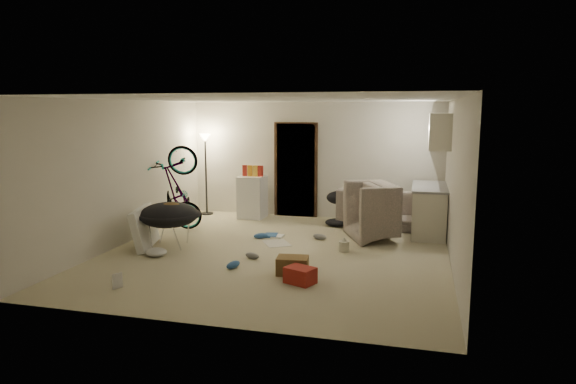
% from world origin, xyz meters
% --- Properties ---
extents(floor, '(5.50, 6.00, 0.02)m').
position_xyz_m(floor, '(0.00, 0.00, -0.01)').
color(floor, '#BCB390').
rests_on(floor, ground).
extents(ceiling, '(5.50, 6.00, 0.02)m').
position_xyz_m(ceiling, '(0.00, 0.00, 2.51)').
color(ceiling, white).
rests_on(ceiling, wall_back).
extents(wall_back, '(5.50, 0.02, 2.50)m').
position_xyz_m(wall_back, '(0.00, 3.01, 1.25)').
color(wall_back, beige).
rests_on(wall_back, floor).
extents(wall_front, '(5.50, 0.02, 2.50)m').
position_xyz_m(wall_front, '(0.00, -3.01, 1.25)').
color(wall_front, beige).
rests_on(wall_front, floor).
extents(wall_left, '(0.02, 6.00, 2.50)m').
position_xyz_m(wall_left, '(-2.76, 0.00, 1.25)').
color(wall_left, beige).
rests_on(wall_left, floor).
extents(wall_right, '(0.02, 6.00, 2.50)m').
position_xyz_m(wall_right, '(2.76, 0.00, 1.25)').
color(wall_right, beige).
rests_on(wall_right, floor).
extents(doorway, '(0.85, 0.10, 2.04)m').
position_xyz_m(doorway, '(-0.40, 2.97, 1.02)').
color(doorway, black).
rests_on(doorway, floor).
extents(door_trim, '(0.97, 0.04, 2.10)m').
position_xyz_m(door_trim, '(-0.40, 2.94, 1.02)').
color(door_trim, '#372113').
rests_on(door_trim, floor).
extents(floor_lamp, '(0.28, 0.28, 1.81)m').
position_xyz_m(floor_lamp, '(-2.40, 2.65, 1.31)').
color(floor_lamp, black).
rests_on(floor_lamp, floor).
extents(kitchen_counter, '(0.60, 1.50, 0.88)m').
position_xyz_m(kitchen_counter, '(2.43, 2.00, 0.44)').
color(kitchen_counter, beige).
rests_on(kitchen_counter, floor).
extents(counter_top, '(0.64, 1.54, 0.04)m').
position_xyz_m(counter_top, '(2.43, 2.00, 0.90)').
color(counter_top, gray).
rests_on(counter_top, kitchen_counter).
extents(kitchen_uppers, '(0.38, 1.40, 0.65)m').
position_xyz_m(kitchen_uppers, '(2.56, 2.00, 1.95)').
color(kitchen_uppers, beige).
rests_on(kitchen_uppers, wall_right).
extents(sofa, '(1.95, 0.82, 0.56)m').
position_xyz_m(sofa, '(1.61, 2.45, 0.28)').
color(sofa, '#373F38').
rests_on(sofa, floor).
extents(armchair, '(1.39, 1.47, 0.75)m').
position_xyz_m(armchair, '(1.76, 1.50, 0.38)').
color(armchair, '#373F38').
rests_on(armchair, floor).
extents(bicycle, '(1.80, 1.01, 0.98)m').
position_xyz_m(bicycle, '(-2.30, 1.04, 0.45)').
color(bicycle, black).
rests_on(bicycle, floor).
extents(book_asset, '(0.25, 0.23, 0.02)m').
position_xyz_m(book_asset, '(-1.60, -2.27, 0.01)').
color(book_asset, maroon).
rests_on(book_asset, floor).
extents(mini_fridge, '(0.56, 0.56, 0.91)m').
position_xyz_m(mini_fridge, '(-1.28, 2.55, 0.46)').
color(mini_fridge, white).
rests_on(mini_fridge, floor).
extents(snack_box_0, '(0.12, 0.10, 0.30)m').
position_xyz_m(snack_box_0, '(-1.45, 2.55, 1.00)').
color(snack_box_0, maroon).
rests_on(snack_box_0, mini_fridge).
extents(snack_box_1, '(0.11, 0.08, 0.30)m').
position_xyz_m(snack_box_1, '(-1.33, 2.55, 1.00)').
color(snack_box_1, orange).
rests_on(snack_box_1, mini_fridge).
extents(snack_box_2, '(0.11, 0.08, 0.30)m').
position_xyz_m(snack_box_2, '(-1.21, 2.55, 1.00)').
color(snack_box_2, gold).
rests_on(snack_box_2, mini_fridge).
extents(snack_box_3, '(0.11, 0.09, 0.30)m').
position_xyz_m(snack_box_3, '(-1.09, 2.55, 1.00)').
color(snack_box_3, maroon).
rests_on(snack_box_3, mini_fridge).
extents(saucer_chair, '(1.08, 1.08, 0.77)m').
position_xyz_m(saucer_chair, '(-1.89, -0.10, 0.46)').
color(saucer_chair, silver).
rests_on(saucer_chair, floor).
extents(hoodie, '(0.60, 0.57, 0.22)m').
position_xyz_m(hoodie, '(-1.84, -0.13, 0.67)').
color(hoodie, '#4B3419').
rests_on(hoodie, saucer_chair).
extents(sofa_drape, '(0.58, 0.48, 0.28)m').
position_xyz_m(sofa_drape, '(0.66, 2.45, 0.54)').
color(sofa_drape, black).
rests_on(sofa_drape, sofa).
extents(tv_box, '(0.51, 1.06, 0.69)m').
position_xyz_m(tv_box, '(-2.30, -0.22, 0.34)').
color(tv_box, silver).
rests_on(tv_box, floor).
extents(drink_case_a, '(0.48, 0.36, 0.25)m').
position_xyz_m(drink_case_a, '(0.52, -1.03, 0.13)').
color(drink_case_a, brown).
rests_on(drink_case_a, floor).
extents(drink_case_b, '(0.46, 0.41, 0.22)m').
position_xyz_m(drink_case_b, '(0.72, -1.39, 0.11)').
color(drink_case_b, maroon).
rests_on(drink_case_b, floor).
extents(juicer, '(0.17, 0.17, 0.25)m').
position_xyz_m(juicer, '(1.06, 0.34, 0.10)').
color(juicer, beige).
rests_on(juicer, floor).
extents(newspaper, '(0.63, 0.67, 0.01)m').
position_xyz_m(newspaper, '(-0.17, 0.56, 0.00)').
color(newspaper, beige).
rests_on(newspaper, floor).
extents(book_blue, '(0.28, 0.35, 0.03)m').
position_xyz_m(book_blue, '(-0.41, 1.05, 0.02)').
color(book_blue, '#285393').
rests_on(book_blue, floor).
extents(book_white, '(0.21, 0.27, 0.02)m').
position_xyz_m(book_white, '(-0.28, 1.02, 0.01)').
color(book_white, silver).
rests_on(book_white, floor).
extents(shoe_0, '(0.29, 0.25, 0.10)m').
position_xyz_m(shoe_0, '(-0.54, 0.83, 0.05)').
color(shoe_0, '#285393').
rests_on(shoe_0, floor).
extents(shoe_1, '(0.30, 0.20, 0.10)m').
position_xyz_m(shoe_1, '(0.52, 1.02, 0.05)').
color(shoe_1, slate).
rests_on(shoe_1, floor).
extents(shoe_2, '(0.20, 0.31, 0.11)m').
position_xyz_m(shoe_2, '(-0.40, -0.99, 0.05)').
color(shoe_2, '#285393').
rests_on(shoe_2, floor).
extents(shoe_3, '(0.28, 0.19, 0.10)m').
position_xyz_m(shoe_3, '(-0.28, -0.45, 0.05)').
color(shoe_3, slate).
rests_on(shoe_3, floor).
extents(clothes_lump_b, '(0.52, 0.46, 0.15)m').
position_xyz_m(clothes_lump_b, '(0.65, 2.19, 0.07)').
color(clothes_lump_b, black).
rests_on(clothes_lump_b, floor).
extents(clothes_lump_c, '(0.51, 0.50, 0.12)m').
position_xyz_m(clothes_lump_c, '(-1.84, -0.67, 0.06)').
color(clothes_lump_c, silver).
rests_on(clothes_lump_c, floor).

